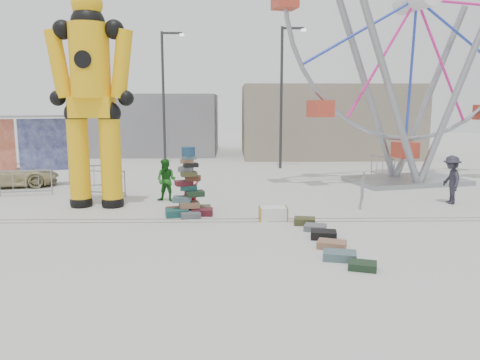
{
  "coord_description": "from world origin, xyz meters",
  "views": [
    {
      "loc": [
        0.13,
        -14.04,
        3.81
      ],
      "look_at": [
        0.44,
        2.15,
        1.12
      ],
      "focal_mm": 35.0,
      "sensor_mm": 36.0,
      "label": 1
    }
  ],
  "objects_px": {
    "steamer_trunk": "(273,214)",
    "barricade_wheel_front": "(362,190)",
    "barricade_dummy_c": "(102,183)",
    "pedestrian_grey": "(451,180)",
    "crash_test_dummy": "(91,92)",
    "barricade_dummy_a": "(26,183)",
    "parked_suv": "(11,174)",
    "banner_scaffold": "(16,134)",
    "barricade_dummy_b": "(94,177)",
    "ferris_wheel": "(415,24)",
    "lamp_post_left": "(165,91)",
    "pedestrian_red": "(191,189)",
    "barricade_wheel_back": "(383,167)",
    "suitcase_tower": "(189,196)",
    "pedestrian_green": "(166,180)",
    "pedestrian_black": "(115,176)",
    "lamp_post_right": "(283,90)"
  },
  "relations": [
    {
      "from": "barricade_wheel_front",
      "to": "pedestrian_grey",
      "type": "bearing_deg",
      "value": -70.24
    },
    {
      "from": "steamer_trunk",
      "to": "barricade_dummy_c",
      "type": "distance_m",
      "value": 7.77
    },
    {
      "from": "barricade_wheel_back",
      "to": "pedestrian_grey",
      "type": "distance_m",
      "value": 6.26
    },
    {
      "from": "ferris_wheel",
      "to": "barricade_dummy_b",
      "type": "distance_m",
      "value": 16.06
    },
    {
      "from": "ferris_wheel",
      "to": "pedestrian_green",
      "type": "bearing_deg",
      "value": -173.37
    },
    {
      "from": "steamer_trunk",
      "to": "lamp_post_right",
      "type": "bearing_deg",
      "value": 80.53
    },
    {
      "from": "barricade_dummy_b",
      "to": "pedestrian_black",
      "type": "height_order",
      "value": "pedestrian_black"
    },
    {
      "from": "barricade_dummy_c",
      "to": "parked_suv",
      "type": "relative_size",
      "value": 0.49
    },
    {
      "from": "barricade_dummy_a",
      "to": "barricade_wheel_front",
      "type": "height_order",
      "value": "same"
    },
    {
      "from": "barricade_wheel_front",
      "to": "pedestrian_black",
      "type": "distance_m",
      "value": 9.89
    },
    {
      "from": "lamp_post_right",
      "to": "barricade_dummy_c",
      "type": "relative_size",
      "value": 4.0
    },
    {
      "from": "ferris_wheel",
      "to": "pedestrian_green",
      "type": "height_order",
      "value": "ferris_wheel"
    },
    {
      "from": "barricade_dummy_a",
      "to": "banner_scaffold",
      "type": "bearing_deg",
      "value": 109.67
    },
    {
      "from": "crash_test_dummy",
      "to": "ferris_wheel",
      "type": "xyz_separation_m",
      "value": [
        13.37,
        4.99,
        3.15
      ]
    },
    {
      "from": "pedestrian_green",
      "to": "pedestrian_black",
      "type": "bearing_deg",
      "value": 169.91
    },
    {
      "from": "barricade_dummy_c",
      "to": "pedestrian_grey",
      "type": "xyz_separation_m",
      "value": [
        13.64,
        -1.55,
        0.37
      ]
    },
    {
      "from": "barricade_dummy_c",
      "to": "barricade_wheel_front",
      "type": "distance_m",
      "value": 10.37
    },
    {
      "from": "barricade_dummy_a",
      "to": "barricade_dummy_b",
      "type": "bearing_deg",
      "value": 19.6
    },
    {
      "from": "barricade_wheel_front",
      "to": "crash_test_dummy",
      "type": "bearing_deg",
      "value": 109.39
    },
    {
      "from": "barricade_wheel_back",
      "to": "lamp_post_left",
      "type": "bearing_deg",
      "value": -131.48
    },
    {
      "from": "barricade_dummy_a",
      "to": "barricade_dummy_c",
      "type": "height_order",
      "value": "same"
    },
    {
      "from": "lamp_post_left",
      "to": "barricade_dummy_a",
      "type": "bearing_deg",
      "value": -114.01
    },
    {
      "from": "crash_test_dummy",
      "to": "pedestrian_red",
      "type": "xyz_separation_m",
      "value": [
        3.52,
        -0.65,
        -3.42
      ]
    },
    {
      "from": "barricade_wheel_back",
      "to": "pedestrian_grey",
      "type": "bearing_deg",
      "value": -11.01
    },
    {
      "from": "crash_test_dummy",
      "to": "barricade_dummy_c",
      "type": "distance_m",
      "value": 4.12
    },
    {
      "from": "steamer_trunk",
      "to": "suitcase_tower",
      "type": "bearing_deg",
      "value": 162.17
    },
    {
      "from": "steamer_trunk",
      "to": "barricade_wheel_front",
      "type": "distance_m",
      "value": 4.3
    },
    {
      "from": "lamp_post_left",
      "to": "crash_test_dummy",
      "type": "height_order",
      "value": "lamp_post_left"
    },
    {
      "from": "barricade_dummy_a",
      "to": "pedestrian_black",
      "type": "distance_m",
      "value": 3.7
    },
    {
      "from": "lamp_post_right",
      "to": "suitcase_tower",
      "type": "xyz_separation_m",
      "value": [
        -4.42,
        -11.35,
        -3.83
      ]
    },
    {
      "from": "lamp_post_right",
      "to": "crash_test_dummy",
      "type": "bearing_deg",
      "value": -128.31
    },
    {
      "from": "pedestrian_red",
      "to": "ferris_wheel",
      "type": "bearing_deg",
      "value": 23.97
    },
    {
      "from": "ferris_wheel",
      "to": "banner_scaffold",
      "type": "distance_m",
      "value": 18.57
    },
    {
      "from": "barricade_dummy_b",
      "to": "pedestrian_green",
      "type": "xyz_separation_m",
      "value": [
        3.56,
        -2.63,
        0.28
      ]
    },
    {
      "from": "banner_scaffold",
      "to": "pedestrian_grey",
      "type": "xyz_separation_m",
      "value": [
        17.82,
        -3.42,
        -1.52
      ]
    },
    {
      "from": "lamp_post_left",
      "to": "barricade_wheel_back",
      "type": "bearing_deg",
      "value": -24.92
    },
    {
      "from": "steamer_trunk",
      "to": "lamp_post_left",
      "type": "bearing_deg",
      "value": 108.91
    },
    {
      "from": "lamp_post_left",
      "to": "pedestrian_grey",
      "type": "xyz_separation_m",
      "value": [
        12.39,
        -11.7,
        -3.57
      ]
    },
    {
      "from": "pedestrian_green",
      "to": "parked_suv",
      "type": "relative_size",
      "value": 0.41
    },
    {
      "from": "barricade_dummy_c",
      "to": "barricade_wheel_front",
      "type": "relative_size",
      "value": 1.0
    },
    {
      "from": "pedestrian_green",
      "to": "parked_suv",
      "type": "height_order",
      "value": "pedestrian_green"
    },
    {
      "from": "lamp_post_left",
      "to": "barricade_wheel_front",
      "type": "xyz_separation_m",
      "value": [
        8.99,
        -11.8,
        -3.93
      ]
    },
    {
      "from": "ferris_wheel",
      "to": "pedestrian_green",
      "type": "distance_m",
      "value": 13.36
    },
    {
      "from": "lamp_post_left",
      "to": "barricade_wheel_front",
      "type": "relative_size",
      "value": 4.0
    },
    {
      "from": "banner_scaffold",
      "to": "parked_suv",
      "type": "distance_m",
      "value": 2.03
    },
    {
      "from": "barricade_dummy_a",
      "to": "suitcase_tower",
      "type": "bearing_deg",
      "value": -37.36
    },
    {
      "from": "suitcase_tower",
      "to": "steamer_trunk",
      "type": "bearing_deg",
      "value": -24.62
    },
    {
      "from": "lamp_post_left",
      "to": "pedestrian_grey",
      "type": "relative_size",
      "value": 4.36
    },
    {
      "from": "banner_scaffold",
      "to": "pedestrian_grey",
      "type": "relative_size",
      "value": 2.43
    },
    {
      "from": "suitcase_tower",
      "to": "pedestrian_black",
      "type": "height_order",
      "value": "suitcase_tower"
    }
  ]
}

